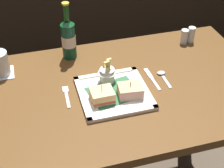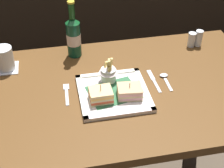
% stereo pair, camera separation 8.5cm
% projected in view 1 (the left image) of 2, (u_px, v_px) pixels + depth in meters
% --- Properties ---
extents(dining_table, '(1.32, 0.74, 0.77)m').
position_uv_depth(dining_table, '(110.00, 117.00, 1.47)').
color(dining_table, '#583617').
rests_on(dining_table, ground_plane).
extents(square_plate, '(0.28, 0.28, 0.02)m').
position_uv_depth(square_plate, '(114.00, 93.00, 1.35)').
color(square_plate, white).
rests_on(square_plate, dining_table).
extents(sandwich_half_left, '(0.09, 0.08, 0.07)m').
position_uv_depth(sandwich_half_left, '(102.00, 96.00, 1.29)').
color(sandwich_half_left, '#D4C382').
rests_on(sandwich_half_left, square_plate).
extents(sandwich_half_right, '(0.10, 0.08, 0.07)m').
position_uv_depth(sandwich_half_right, '(130.00, 91.00, 1.32)').
color(sandwich_half_right, tan).
rests_on(sandwich_half_right, square_plate).
extents(fries_cup, '(0.08, 0.08, 0.11)m').
position_uv_depth(fries_cup, '(106.00, 73.00, 1.38)').
color(fries_cup, silver).
rests_on(fries_cup, square_plate).
extents(beer_bottle, '(0.06, 0.06, 0.27)m').
position_uv_depth(beer_bottle, '(68.00, 38.00, 1.51)').
color(beer_bottle, '#0F402B').
rests_on(beer_bottle, dining_table).
extents(drink_coaster, '(0.10, 0.10, 0.00)m').
position_uv_depth(drink_coaster, '(2.00, 74.00, 1.46)').
color(drink_coaster, silver).
rests_on(drink_coaster, dining_table).
extents(water_glass, '(0.08, 0.08, 0.10)m').
position_uv_depth(water_glass, '(0.00, 65.00, 1.43)').
color(water_glass, silver).
rests_on(water_glass, dining_table).
extents(fork, '(0.03, 0.13, 0.00)m').
position_uv_depth(fork, '(67.00, 95.00, 1.34)').
color(fork, silver).
rests_on(fork, dining_table).
extents(knife, '(0.02, 0.16, 0.00)m').
position_uv_depth(knife, '(152.00, 78.00, 1.43)').
color(knife, silver).
rests_on(knife, dining_table).
extents(spoon, '(0.04, 0.12, 0.01)m').
position_uv_depth(spoon, '(162.00, 75.00, 1.45)').
color(spoon, silver).
rests_on(spoon, dining_table).
extents(salt_shaker, '(0.04, 0.04, 0.07)m').
position_uv_depth(salt_shaker, '(184.00, 37.00, 1.64)').
color(salt_shaker, silver).
rests_on(salt_shaker, dining_table).
extents(pepper_shaker, '(0.04, 0.04, 0.08)m').
position_uv_depth(pepper_shaker, '(191.00, 36.00, 1.65)').
color(pepper_shaker, silver).
rests_on(pepper_shaker, dining_table).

